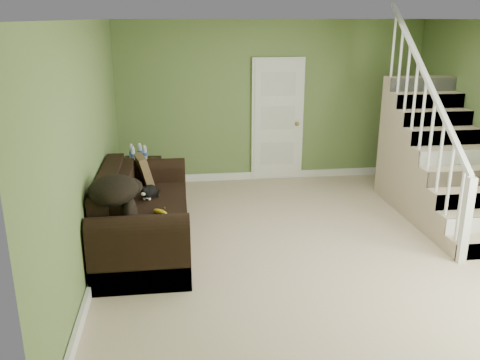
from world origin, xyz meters
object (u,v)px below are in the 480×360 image
object	(u,v)px
sofa	(141,218)
banana	(160,212)
side_table	(141,181)
cat	(149,192)

from	to	relation	value
sofa	banana	world-z (taller)	sofa
sofa	side_table	distance (m)	1.49
sofa	banana	bearing A→B (deg)	-49.26
sofa	cat	size ratio (longest dim) A/B	5.19
sofa	banana	size ratio (longest dim) A/B	11.23
side_table	banana	world-z (taller)	side_table
side_table	cat	bearing A→B (deg)	-81.46
sofa	cat	world-z (taller)	sofa
cat	sofa	bearing A→B (deg)	-91.35
sofa	side_table	bearing A→B (deg)	93.21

